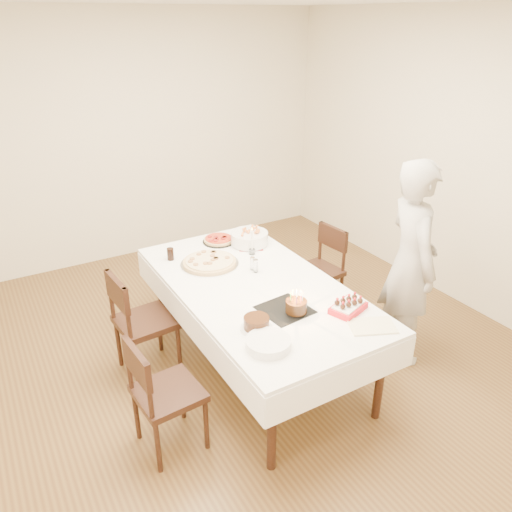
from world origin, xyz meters
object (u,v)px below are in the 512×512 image
person (410,263)px  chair_right_savory (317,272)px  pizza_white (210,262)px  chair_left_dessert (168,393)px  pasta_bowl (249,238)px  birthday_cake (296,302)px  layer_cake (256,323)px  chair_left_savory (146,322)px  dining_table (256,326)px  pizza_pepperoni (219,240)px  taper_candle (252,241)px  strawberry_box (348,307)px  cola_glass (170,254)px

person → chair_right_savory: bearing=35.3°
person → pizza_white: size_ratio=3.50×
chair_left_dessert → pasta_bowl: bearing=-142.3°
pasta_bowl → birthday_cake: 1.19m
layer_cake → chair_left_savory: bearing=117.3°
dining_table → chair_left_dessert: bearing=-154.4°
pizza_pepperoni → chair_left_dessert: bearing=-128.2°
pizza_pepperoni → chair_right_savory: bearing=-27.0°
person → pasta_bowl: (-0.82, 1.12, -0.03)m
dining_table → chair_left_savory: size_ratio=2.39×
pasta_bowl → layer_cake: (-0.62, -1.18, -0.02)m
chair_left_dessert → pizza_white: (0.75, 0.92, 0.35)m
chair_right_savory → taper_candle: 0.82m
strawberry_box → pizza_white: bearing=114.7°
person → birthday_cake: (-1.10, -0.03, -0.00)m
person → cola_glass: 1.94m
pasta_bowl → chair_right_savory: bearing=-21.1°
chair_left_savory → pizza_white: size_ratio=1.87×
pizza_white → pizza_pepperoni: size_ratio=1.67×
pizza_pepperoni → chair_left_savory: bearing=-152.2°
taper_candle → layer_cake: taper_candle is taller
layer_cake → strawberry_box: layer_cake is taller
pizza_white → cola_glass: 0.35m
dining_table → layer_cake: bearing=-120.2°
taper_candle → strawberry_box: (0.12, -1.12, -0.09)m
chair_left_dessert → chair_left_savory: bearing=-103.8°
pasta_bowl → strawberry_box: pasta_bowl is taller
chair_right_savory → birthday_cake: birthday_cake is taller
chair_left_dessert → layer_cake: size_ratio=3.96×
strawberry_box → cola_glass: bearing=118.9°
dining_table → strawberry_box: 0.84m
birthday_cake → dining_table: bearing=94.6°
dining_table → chair_left_dessert: (-0.90, -0.43, 0.05)m
layer_cake → birthday_cake: bearing=5.4°
pizza_pepperoni → pasta_bowl: bearing=-40.5°
dining_table → chair_left_savory: (-0.76, 0.39, 0.07)m
chair_right_savory → layer_cake: (-1.22, -0.95, 0.37)m
taper_candle → cola_glass: size_ratio=2.43×
chair_right_savory → pasta_bowl: bearing=152.8°
cola_glass → pizza_pepperoni: bearing=13.3°
pizza_pepperoni → taper_candle: taper_candle is taller
person → pasta_bowl: 1.39m
pizza_pepperoni → taper_candle: size_ratio=1.14×
pasta_bowl → dining_table: bearing=-115.9°
dining_table → layer_cake: layer_cake is taller
pizza_white → pizza_pepperoni: (0.27, 0.37, 0.00)m
chair_left_dessert → taper_candle: taper_candle is taller
pizza_white → dining_table: bearing=-72.4°
chair_right_savory → pizza_white: chair_right_savory is taller
chair_left_savory → person: 2.12m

